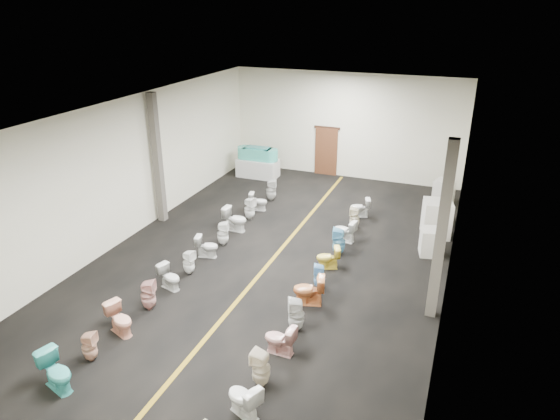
# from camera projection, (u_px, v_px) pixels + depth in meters

# --- Properties ---
(floor) EXTENTS (16.00, 16.00, 0.00)m
(floor) POSITION_uv_depth(u_px,v_px,m) (276.00, 255.00, 15.35)
(floor) COLOR black
(floor) RESTS_ON ground
(ceiling) EXTENTS (16.00, 16.00, 0.00)m
(ceiling) POSITION_uv_depth(u_px,v_px,m) (276.00, 109.00, 13.60)
(ceiling) COLOR black
(ceiling) RESTS_ON ground
(wall_back) EXTENTS (10.00, 0.00, 10.00)m
(wall_back) POSITION_uv_depth(u_px,v_px,m) (345.00, 126.00, 21.33)
(wall_back) COLOR silver
(wall_back) RESTS_ON ground
(wall_front) EXTENTS (10.00, 0.00, 10.00)m
(wall_front) POSITION_uv_depth(u_px,v_px,m) (82.00, 355.00, 7.62)
(wall_front) COLOR silver
(wall_front) RESTS_ON ground
(wall_left) EXTENTS (0.00, 16.00, 16.00)m
(wall_left) POSITION_uv_depth(u_px,v_px,m) (133.00, 167.00, 16.16)
(wall_left) COLOR silver
(wall_left) RESTS_ON ground
(wall_right) EXTENTS (0.00, 16.00, 16.00)m
(wall_right) POSITION_uv_depth(u_px,v_px,m) (457.00, 211.00, 12.79)
(wall_right) COLOR silver
(wall_right) RESTS_ON ground
(aisle_stripe) EXTENTS (0.12, 15.60, 0.01)m
(aisle_stripe) POSITION_uv_depth(u_px,v_px,m) (276.00, 255.00, 15.35)
(aisle_stripe) COLOR olive
(aisle_stripe) RESTS_ON floor
(back_door) EXTENTS (1.00, 0.10, 2.10)m
(back_door) POSITION_uv_depth(u_px,v_px,m) (326.00, 152.00, 22.02)
(back_door) COLOR #562D19
(back_door) RESTS_ON floor
(door_frame) EXTENTS (1.15, 0.08, 0.10)m
(door_frame) POSITION_uv_depth(u_px,v_px,m) (327.00, 128.00, 21.61)
(door_frame) COLOR #331C11
(door_frame) RESTS_ON back_door
(column_left) EXTENTS (0.25, 0.25, 4.50)m
(column_left) POSITION_uv_depth(u_px,v_px,m) (157.00, 159.00, 16.93)
(column_left) COLOR #59544C
(column_left) RESTS_ON floor
(column_right) EXTENTS (0.25, 0.25, 4.50)m
(column_right) POSITION_uv_depth(u_px,v_px,m) (441.00, 233.00, 11.59)
(column_right) COLOR #59544C
(column_right) RESTS_ON floor
(display_table) EXTENTS (1.77, 0.89, 0.79)m
(display_table) POSITION_uv_depth(u_px,v_px,m) (258.00, 168.00, 21.98)
(display_table) COLOR silver
(display_table) RESTS_ON floor
(bathtub) EXTENTS (1.86, 0.66, 0.55)m
(bathtub) POSITION_uv_depth(u_px,v_px,m) (258.00, 153.00, 21.72)
(bathtub) COLOR #40BAA8
(bathtub) RESTS_ON display_table
(appliance_crate_a) EXTENTS (0.78, 0.78, 0.84)m
(appliance_crate_a) POSITION_uv_depth(u_px,v_px,m) (431.00, 242.00, 15.23)
(appliance_crate_a) COLOR silver
(appliance_crate_a) RESTS_ON floor
(appliance_crate_b) EXTENTS (1.05, 1.05, 1.21)m
(appliance_crate_b) POSITION_uv_depth(u_px,v_px,m) (437.00, 218.00, 16.40)
(appliance_crate_b) COLOR silver
(appliance_crate_b) RESTS_ON floor
(appliance_crate_c) EXTENTS (0.68, 0.68, 0.76)m
(appliance_crate_c) POSITION_uv_depth(u_px,v_px,m) (439.00, 211.00, 17.57)
(appliance_crate_c) COLOR silver
(appliance_crate_c) RESTS_ON floor
(appliance_crate_d) EXTENTS (0.83, 0.83, 0.95)m
(appliance_crate_d) POSITION_uv_depth(u_px,v_px,m) (444.00, 192.00, 19.00)
(appliance_crate_d) COLOR silver
(appliance_crate_d) RESTS_ON floor
(toilet_left_0) EXTENTS (0.90, 0.67, 0.82)m
(toilet_left_0) POSITION_uv_depth(u_px,v_px,m) (57.00, 372.00, 9.94)
(toilet_left_0) COLOR #3FB5AF
(toilet_left_0) RESTS_ON floor
(toilet_left_1) EXTENTS (0.39, 0.38, 0.71)m
(toilet_left_1) POSITION_uv_depth(u_px,v_px,m) (89.00, 346.00, 10.75)
(toilet_left_1) COLOR #DBA385
(toilet_left_1) RESTS_ON floor
(toilet_left_2) EXTENTS (0.85, 0.66, 0.76)m
(toilet_left_2) POSITION_uv_depth(u_px,v_px,m) (120.00, 319.00, 11.62)
(toilet_left_2) COLOR #F1A98B
(toilet_left_2) RESTS_ON floor
(toilet_left_3) EXTENTS (0.47, 0.46, 0.81)m
(toilet_left_3) POSITION_uv_depth(u_px,v_px,m) (148.00, 295.00, 12.53)
(toilet_left_3) COLOR #CE948D
(toilet_left_3) RESTS_ON floor
(toilet_left_4) EXTENTS (0.75, 0.55, 0.69)m
(toilet_left_4) POSITION_uv_depth(u_px,v_px,m) (170.00, 277.00, 13.45)
(toilet_left_4) COLOR silver
(toilet_left_4) RESTS_ON floor
(toilet_left_5) EXTENTS (0.38, 0.37, 0.73)m
(toilet_left_5) POSITION_uv_depth(u_px,v_px,m) (189.00, 262.00, 14.17)
(toilet_left_5) COLOR white
(toilet_left_5) RESTS_ON floor
(toilet_left_6) EXTENTS (0.75, 0.53, 0.69)m
(toilet_left_6) POSITION_uv_depth(u_px,v_px,m) (207.00, 246.00, 15.12)
(toilet_left_6) COLOR silver
(toilet_left_6) RESTS_ON floor
(toilet_left_7) EXTENTS (0.45, 0.45, 0.80)m
(toilet_left_7) POSITION_uv_depth(u_px,v_px,m) (223.00, 233.00, 15.83)
(toilet_left_7) COLOR white
(toilet_left_7) RESTS_ON floor
(toilet_left_8) EXTENTS (0.81, 0.47, 0.82)m
(toilet_left_8) POSITION_uv_depth(u_px,v_px,m) (235.00, 219.00, 16.82)
(toilet_left_8) COLOR silver
(toilet_left_8) RESTS_ON floor
(toilet_left_9) EXTENTS (0.46, 0.45, 0.82)m
(toilet_left_9) POSITION_uv_depth(u_px,v_px,m) (250.00, 208.00, 17.68)
(toilet_left_9) COLOR white
(toilet_left_9) RESTS_ON floor
(toilet_left_10) EXTENTS (0.73, 0.51, 0.68)m
(toilet_left_10) POSITION_uv_depth(u_px,v_px,m) (258.00, 201.00, 18.49)
(toilet_left_10) COLOR silver
(toilet_left_10) RESTS_ON floor
(toilet_left_11) EXTENTS (0.48, 0.47, 0.85)m
(toilet_left_11) POSITION_uv_depth(u_px,v_px,m) (271.00, 190.00, 19.36)
(toilet_left_11) COLOR silver
(toilet_left_11) RESTS_ON floor
(toilet_right_1) EXTENTS (0.84, 0.68, 0.75)m
(toilet_right_1) POSITION_uv_depth(u_px,v_px,m) (243.00, 399.00, 9.31)
(toilet_right_1) COLOR white
(toilet_right_1) RESTS_ON floor
(toilet_right_2) EXTENTS (0.40, 0.39, 0.82)m
(toilet_right_2) POSITION_uv_depth(u_px,v_px,m) (261.00, 368.00, 10.03)
(toilet_right_2) COLOR #EFE0C5
(toilet_right_2) RESTS_ON floor
(toilet_right_3) EXTENTS (0.73, 0.44, 0.73)m
(toilet_right_3) POSITION_uv_depth(u_px,v_px,m) (280.00, 339.00, 10.96)
(toilet_right_3) COLOR #DFA39E
(toilet_right_3) RESTS_ON floor
(toilet_right_4) EXTENTS (0.51, 0.50, 0.85)m
(toilet_right_4) POSITION_uv_depth(u_px,v_px,m) (296.00, 314.00, 11.72)
(toilet_right_4) COLOR silver
(toilet_right_4) RESTS_ON floor
(toilet_right_5) EXTENTS (0.89, 0.65, 0.82)m
(toilet_right_5) POSITION_uv_depth(u_px,v_px,m) (309.00, 290.00, 12.73)
(toilet_right_5) COLOR #D47A40
(toilet_right_5) RESTS_ON floor
(toilet_right_6) EXTENTS (0.39, 0.39, 0.70)m
(toilet_right_6) POSITION_uv_depth(u_px,v_px,m) (320.00, 276.00, 13.49)
(toilet_right_6) COLOR #7CBCEE
(toilet_right_6) RESTS_ON floor
(toilet_right_7) EXTENTS (0.77, 0.62, 0.69)m
(toilet_right_7) POSITION_uv_depth(u_px,v_px,m) (328.00, 258.00, 14.46)
(toilet_right_7) COLOR #F4D94A
(toilet_right_7) RESTS_ON floor
(toilet_right_8) EXTENTS (0.46, 0.46, 0.86)m
(toilet_right_8) POSITION_uv_depth(u_px,v_px,m) (339.00, 241.00, 15.24)
(toilet_right_8) COLOR #70BEE4
(toilet_right_8) RESTS_ON floor
(toilet_right_9) EXTENTS (0.79, 0.53, 0.75)m
(toilet_right_9) POSITION_uv_depth(u_px,v_px,m) (345.00, 231.00, 16.08)
(toilet_right_9) COLOR white
(toilet_right_9) RESTS_ON floor
(toilet_right_10) EXTENTS (0.38, 0.38, 0.75)m
(toilet_right_10) POSITION_uv_depth(u_px,v_px,m) (355.00, 218.00, 17.03)
(toilet_right_10) COLOR #F6ECC8
(toilet_right_10) RESTS_ON floor
(toilet_right_11) EXTENTS (0.79, 0.60, 0.71)m
(toilet_right_11) POSITION_uv_depth(u_px,v_px,m) (360.00, 208.00, 17.91)
(toilet_right_11) COLOR silver
(toilet_right_11) RESTS_ON floor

